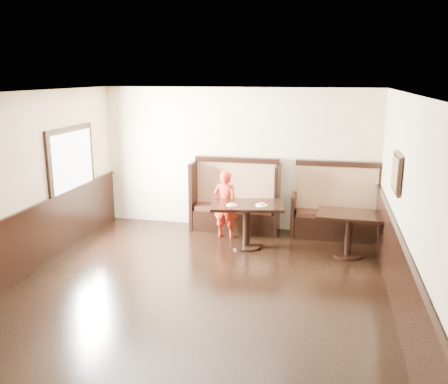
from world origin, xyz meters
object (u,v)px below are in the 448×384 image
(booth_neighbor, at_px, (335,212))
(child, at_px, (226,204))
(table_main, at_px, (246,214))
(table_neighbor, at_px, (349,224))
(booth_main, at_px, (235,204))

(booth_neighbor, bearing_deg, child, -165.76)
(table_main, relative_size, table_neighbor, 1.25)
(booth_main, height_order, table_neighbor, booth_main)
(booth_main, height_order, booth_neighbor, same)
(booth_main, distance_m, table_neighbor, 2.38)
(booth_neighbor, distance_m, child, 2.11)
(booth_main, bearing_deg, child, -99.39)
(table_neighbor, bearing_deg, child, 171.35)
(booth_main, relative_size, table_neighbor, 1.57)
(booth_neighbor, relative_size, table_main, 1.18)
(table_main, relative_size, child, 1.07)
(booth_main, xyz_separation_m, booth_neighbor, (1.95, -0.00, -0.05))
(table_neighbor, xyz_separation_m, child, (-2.26, 0.46, 0.09))
(booth_neighbor, xyz_separation_m, child, (-2.04, -0.52, 0.17))
(booth_neighbor, bearing_deg, table_main, -148.68)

